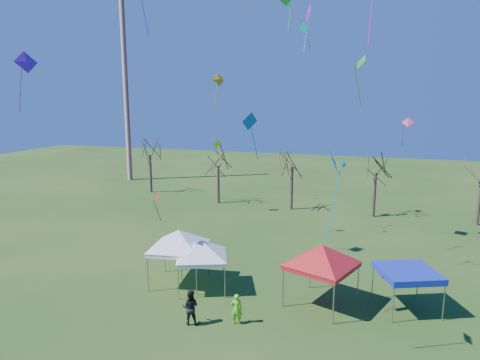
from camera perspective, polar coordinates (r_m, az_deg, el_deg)
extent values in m
plane|color=#224315|center=(23.51, 0.93, -18.98)|extent=(140.00, 140.00, 0.00)
cylinder|color=silver|center=(63.34, -14.97, 11.24)|extent=(0.70, 0.70, 25.00)
cylinder|color=#3D2D21|center=(54.77, -11.83, 0.85)|extent=(0.32, 0.32, 4.78)
cylinder|color=#3D2D21|center=(48.16, -2.91, -0.60)|extent=(0.32, 0.32, 4.28)
cylinder|color=#3D2D21|center=(45.65, 6.89, -1.07)|extent=(0.32, 0.32, 4.64)
cylinder|color=#3D2D21|center=(44.61, 17.47, -1.88)|extent=(0.32, 0.32, 4.49)
cylinder|color=#3D2D21|center=(45.57, 29.26, -2.53)|extent=(0.32, 0.32, 4.47)
cylinder|color=gray|center=(27.32, -12.19, -12.24)|extent=(0.07, 0.07, 2.19)
cylinder|color=gray|center=(29.98, -10.02, -10.03)|extent=(0.07, 0.07, 2.19)
cylinder|color=gray|center=(26.41, -5.84, -12.88)|extent=(0.07, 0.07, 2.19)
cylinder|color=gray|center=(29.14, -4.23, -10.51)|extent=(0.07, 0.07, 2.19)
cube|color=white|center=(27.73, -8.14, -9.03)|extent=(3.71, 3.71, 0.26)
pyramid|color=white|center=(27.34, -8.21, -6.61)|extent=(4.59, 4.59, 1.09)
cylinder|color=gray|center=(26.07, -8.21, -13.55)|extent=(0.06, 0.06, 1.95)
cylinder|color=gray|center=(28.57, -7.80, -11.29)|extent=(0.06, 0.06, 1.95)
cylinder|color=gray|center=(26.00, -2.04, -13.51)|extent=(0.06, 0.06, 1.95)
cylinder|color=gray|center=(28.51, -2.23, -11.25)|extent=(0.06, 0.06, 1.95)
cube|color=white|center=(26.84, -5.11, -10.23)|extent=(3.79, 3.79, 0.23)
pyramid|color=white|center=(26.47, -5.15, -8.02)|extent=(3.84, 3.84, 0.97)
cylinder|color=gray|center=(25.09, 5.77, -14.16)|extent=(0.07, 0.07, 2.23)
cylinder|color=gray|center=(27.55, 9.36, -11.89)|extent=(0.07, 0.07, 2.23)
cylinder|color=gray|center=(23.73, 12.35, -15.90)|extent=(0.07, 0.07, 2.23)
cylinder|color=gray|center=(26.32, 15.44, -13.27)|extent=(0.07, 0.07, 2.23)
cube|color=#B01112|center=(25.13, 10.83, -11.17)|extent=(4.31, 4.31, 0.27)
pyramid|color=#B01112|center=(24.69, 10.94, -8.48)|extent=(4.41, 4.41, 1.11)
cylinder|color=gray|center=(24.75, 19.76, -15.46)|extent=(0.06, 0.06, 1.99)
cylinder|color=gray|center=(27.04, 17.25, -12.98)|extent=(0.06, 0.06, 1.99)
cylinder|color=gray|center=(25.98, 25.52, -14.60)|extent=(0.06, 0.06, 1.99)
cylinder|color=gray|center=(28.18, 22.61, -12.35)|extent=(0.06, 0.06, 1.99)
cube|color=#1021AA|center=(26.01, 21.46, -11.57)|extent=(3.90, 3.90, 0.24)
cube|color=#1021AA|center=(25.95, 21.49, -11.21)|extent=(3.90, 3.90, 0.12)
imported|color=black|center=(23.48, -6.64, -16.49)|extent=(1.04, 0.88, 1.88)
imported|color=#67DA22|center=(23.42, -0.46, -16.79)|extent=(0.68, 0.52, 1.66)
cone|color=#661ABA|center=(32.61, -26.62, 13.90)|extent=(1.17, 1.63, 1.51)
cube|color=#661ABA|center=(32.34, -27.23, 10.59)|extent=(1.01, 0.51, 2.95)
cube|color=blue|center=(29.97, -12.66, 20.86)|extent=(0.58, 0.09, 2.84)
cone|color=#279216|center=(27.48, 15.80, 14.98)|extent=(0.96, 1.15, 0.92)
cube|color=#279216|center=(27.66, 15.39, 12.00)|extent=(0.55, 0.31, 2.37)
cone|color=blue|center=(20.44, 1.26, 7.86)|extent=(0.80, 0.96, 0.90)
cube|color=blue|center=(20.70, 1.86, 5.04)|extent=(0.53, 0.38, 1.61)
cone|color=#0DCCB0|center=(27.07, 8.54, 19.43)|extent=(0.72, 0.57, 0.62)
cube|color=#0DCCB0|center=(26.89, 8.72, 17.81)|extent=(0.17, 0.28, 1.24)
cone|color=#0C9DB7|center=(38.75, 13.58, 2.10)|extent=(0.76, 0.65, 0.68)
cube|color=#0C9DB7|center=(38.76, 13.02, 0.39)|extent=(0.47, 0.68, 1.98)
cone|color=#0DB4CB|center=(18.26, 12.49, 2.25)|extent=(0.74, 1.30, 1.17)
cube|color=#0DB4CB|center=(18.41, 12.31, -3.57)|extent=(0.48, 0.12, 3.11)
cone|color=purple|center=(33.80, 9.00, 21.11)|extent=(0.93, 1.52, 1.48)
cube|color=purple|center=(33.97, 8.75, 18.56)|extent=(0.83, 0.37, 2.20)
cone|color=red|center=(25.55, -11.04, -2.23)|extent=(0.72, 0.89, 0.83)
cube|color=red|center=(25.96, -10.99, -4.00)|extent=(0.40, 0.27, 1.32)
cone|color=yellow|center=(43.09, -3.07, 4.85)|extent=(1.08, 1.23, 1.00)
cube|color=yellow|center=(43.46, -2.65, 3.22)|extent=(0.69, 0.47, 2.00)
cone|color=gold|center=(46.80, -2.86, 13.23)|extent=(1.37, 1.42, 1.43)
cube|color=gold|center=(46.60, -3.25, 11.21)|extent=(0.60, 0.56, 2.58)
cone|color=#CD2D67|center=(36.86, 21.48, 7.20)|extent=(0.95, 0.67, 0.78)
cube|color=#CD2D67|center=(36.94, 20.89, 5.50)|extent=(0.09, 0.64, 1.80)
cube|color=green|center=(29.89, 6.59, 20.78)|extent=(0.05, 0.57, 1.84)
cube|color=purple|center=(16.52, 17.11, 20.98)|extent=(0.11, 0.70, 2.62)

